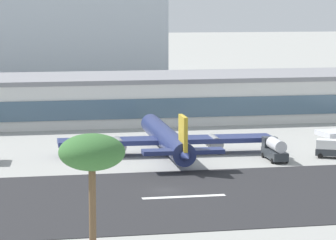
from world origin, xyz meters
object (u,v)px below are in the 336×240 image
at_px(terminal_building, 135,98).
at_px(palm_tree_1, 92,155).
at_px(airliner_gold_tail_gate_1, 167,139).
at_px(service_fuel_truck_1, 275,149).
at_px(service_box_truck_2, 333,148).

xyz_separation_m(terminal_building, palm_tree_1, (-24.70, -122.92, 7.89)).
distance_m(terminal_building, airliner_gold_tail_gate_1, 49.64).
bearing_deg(terminal_building, palm_tree_1, -101.36).
relative_size(terminal_building, airliner_gold_tail_gate_1, 4.98).
bearing_deg(terminal_building, service_fuel_truck_1, -75.74).
relative_size(service_fuel_truck_1, service_box_truck_2, 1.34).
xyz_separation_m(service_fuel_truck_1, service_box_truck_2, (10.91, 0.19, -0.24)).
bearing_deg(palm_tree_1, service_box_truck_2, 52.08).
bearing_deg(service_box_truck_2, airliner_gold_tail_gate_1, -170.45).
bearing_deg(service_fuel_truck_1, airliner_gold_tail_gate_1, 65.31).
xyz_separation_m(terminal_building, service_box_truck_2, (25.74, -58.18, -3.50)).
bearing_deg(airliner_gold_tail_gate_1, terminal_building, -0.43).
height_order(service_box_truck_2, palm_tree_1, palm_tree_1).
bearing_deg(service_fuel_truck_1, terminal_building, 16.64).
bearing_deg(palm_tree_1, service_fuel_truck_1, 58.52).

